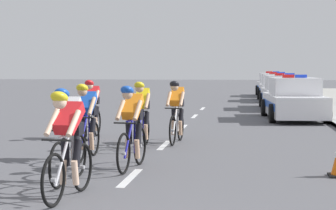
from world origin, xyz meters
The scene contains 12 objects.
lane_markings_centre centered at (0.00, 9.38, 0.00)m, with size 0.14×25.60×0.01m.
cyclist_lead centered at (-0.55, 3.77, 0.79)m, with size 0.45×1.72×1.56m.
cyclist_second centered at (-0.90, 4.87, 0.79)m, with size 0.42×1.72×1.56m.
cyclist_third centered at (-0.13, 6.15, 0.79)m, with size 0.45×1.72×1.56m.
cyclist_fourth centered at (-1.24, 7.08, 0.79)m, with size 0.42×1.72×1.56m.
cyclist_fifth centered at (-0.44, 8.82, 0.79)m, with size 0.42×1.72×1.56m.
cyclist_sixth centered at (0.25, 9.77, 0.79)m, with size 0.44×1.72×1.56m.
cyclist_seventh centered at (-2.04, 10.39, 0.79)m, with size 0.42×1.72×1.56m.
police_car_nearest centered at (3.60, 16.58, 0.68)m, with size 2.22×4.51×1.59m.
police_car_second centered at (3.60, 21.63, 0.68)m, with size 2.13×4.47×1.59m.
police_car_third centered at (3.60, 27.69, 0.68)m, with size 2.06×4.43×1.59m.
police_car_furthest centered at (3.60, 32.93, 0.68)m, with size 2.08×4.44×1.59m.
Camera 1 is at (1.90, -3.79, 1.85)m, focal length 60.39 mm.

